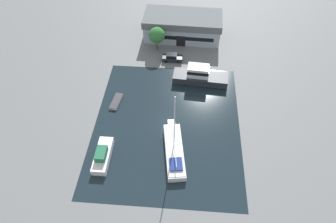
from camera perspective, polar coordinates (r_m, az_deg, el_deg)
The scene contains 9 objects.
ground_plane at distance 56.45m, azimuth -0.19°, elevation -2.54°, with size 440.00×440.00×0.00m, color slate.
water_canal at distance 56.45m, azimuth -0.19°, elevation -2.53°, with size 27.15×32.78×0.01m, color black.
warehouse_building at distance 76.52m, azimuth 2.78°, elevation 15.97°, with size 19.09×9.46×5.68m.
quay_tree_near_building at distance 71.04m, azimuth -2.15°, elevation 14.30°, with size 3.77×3.77×5.95m.
parked_car at distance 69.57m, azimuth 0.79°, elevation 10.27°, with size 4.54×1.90×1.81m.
sailboat_moored at distance 52.15m, azimuth 1.18°, elevation -7.40°, with size 4.60×12.53×13.24m.
motor_cruiser at distance 64.11m, azimuth 6.04°, elevation 6.69°, with size 11.87×4.57×4.00m.
small_dinghy at distance 60.98m, azimuth -9.82°, elevation 1.91°, with size 2.16×4.56×0.53m.
cabin_boat at distance 52.55m, azimuth -12.37°, elevation -8.14°, with size 2.48×7.11×2.42m.
Camera 1 is at (2.87, -35.49, 43.81)m, focal length 32.00 mm.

